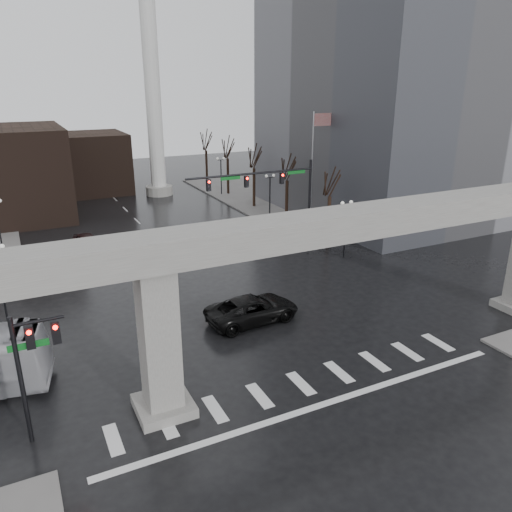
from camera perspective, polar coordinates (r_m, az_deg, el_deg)
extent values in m
plane|color=black|center=(27.53, 4.04, -13.28)|extent=(160.00, 160.00, 0.00)
cube|color=slate|center=(69.10, 7.69, 7.01)|extent=(28.00, 36.00, 0.15)
cube|color=#97958F|center=(24.15, 4.49, 2.88)|extent=(48.00, 2.20, 1.40)
cube|color=#97958F|center=(23.32, -10.99, -9.70)|extent=(1.60, 1.60, 7.30)
cube|color=#97958F|center=(25.14, -10.47, -16.48)|extent=(2.60, 2.60, 0.50)
cube|color=slate|center=(61.08, 16.11, 24.62)|extent=(22.00, 26.00, 42.00)
cube|color=black|center=(73.32, -18.60, 10.03)|extent=(10.00, 10.00, 8.00)
cylinder|color=silver|center=(68.21, -11.82, 19.28)|extent=(2.00, 2.00, 30.00)
cylinder|color=#97958F|center=(69.70, -11.00, 7.38)|extent=(3.60, 3.60, 1.20)
cylinder|color=black|center=(47.14, 6.12, 6.09)|extent=(0.24, 0.24, 8.00)
cylinder|color=black|center=(43.61, -0.50, 9.40)|extent=(12.00, 0.18, 0.18)
cube|color=black|center=(45.10, 2.97, 8.87)|extent=(0.35, 0.30, 1.00)
cube|color=black|center=(43.52, -1.10, 8.50)|extent=(0.35, 0.30, 1.00)
cube|color=black|center=(42.17, -5.44, 8.06)|extent=(0.35, 0.30, 1.00)
sphere|color=#FF0C05|center=(44.89, 3.09, 9.21)|extent=(0.20, 0.20, 0.20)
cube|color=#0D5C1B|center=(45.76, 4.64, 9.56)|extent=(1.80, 0.05, 0.35)
cube|color=#0D5C1B|center=(42.82, -2.94, 8.91)|extent=(1.80, 0.05, 0.35)
cylinder|color=black|center=(23.57, -25.25, -12.89)|extent=(0.20, 0.20, 6.00)
cylinder|color=black|center=(22.35, -23.65, -6.83)|extent=(2.00, 0.14, 0.14)
cube|color=black|center=(22.63, -24.44, -8.46)|extent=(0.35, 0.30, 1.00)
cube|color=black|center=(22.64, -21.91, -8.08)|extent=(0.35, 0.30, 1.00)
cube|color=#0D5C1B|center=(22.79, -24.57, -9.28)|extent=(1.60, 0.05, 0.30)
cylinder|color=silver|center=(50.53, 6.38, 9.31)|extent=(0.12, 0.12, 12.00)
cube|color=red|center=(50.43, 7.60, 15.20)|extent=(2.00, 0.03, 1.20)
cylinder|color=black|center=(44.13, 10.14, 2.80)|extent=(0.14, 0.14, 4.80)
cube|color=black|center=(43.52, 10.32, 5.76)|extent=(0.90, 0.06, 0.06)
sphere|color=silver|center=(43.21, 9.85, 5.97)|extent=(0.32, 0.32, 0.32)
sphere|color=silver|center=(43.74, 10.81, 6.07)|extent=(0.32, 0.32, 0.32)
cylinder|color=black|center=(55.59, 1.59, 6.57)|extent=(0.14, 0.14, 4.80)
cube|color=black|center=(55.11, 1.61, 8.95)|extent=(0.90, 0.06, 0.06)
sphere|color=silver|center=(54.86, 1.19, 9.12)|extent=(0.32, 0.32, 0.32)
sphere|color=silver|center=(55.28, 2.03, 9.19)|extent=(0.32, 0.32, 0.32)
cylinder|color=black|center=(68.01, -4.00, 8.94)|extent=(0.14, 0.14, 4.80)
cube|color=black|center=(67.61, -4.05, 10.90)|extent=(0.90, 0.06, 0.06)
sphere|color=silver|center=(67.42, -4.42, 11.03)|extent=(0.32, 0.32, 0.32)
sphere|color=silver|center=(67.75, -3.70, 11.09)|extent=(0.32, 0.32, 0.32)
cylinder|color=black|center=(36.09, -27.12, -2.97)|extent=(0.14, 0.14, 4.80)
sphere|color=silver|center=(35.27, -27.03, 0.97)|extent=(0.32, 0.32, 0.32)
sphere|color=silver|center=(48.85, -27.24, 5.64)|extent=(0.32, 0.32, 0.32)
cylinder|color=black|center=(47.84, 8.28, 4.06)|extent=(0.34, 0.34, 4.55)
cylinder|color=black|center=(46.99, 8.50, 8.46)|extent=(0.12, 1.52, 2.98)
cylinder|color=black|center=(47.52, 8.82, 8.27)|extent=(0.83, 1.14, 2.51)
cylinder|color=black|center=(54.37, 3.52, 6.17)|extent=(0.34, 0.34, 4.66)
cylinder|color=black|center=(53.62, 3.60, 10.14)|extent=(0.12, 1.55, 3.05)
cylinder|color=black|center=(54.12, 3.93, 9.97)|extent=(0.85, 1.16, 2.57)
cylinder|color=black|center=(61.26, -0.23, 7.78)|extent=(0.34, 0.34, 4.76)
cylinder|color=black|center=(60.58, -0.23, 11.40)|extent=(0.12, 1.59, 3.11)
cylinder|color=black|center=(61.05, 0.09, 11.24)|extent=(0.86, 1.18, 2.62)
cylinder|color=black|center=(68.38, -3.22, 9.04)|extent=(0.34, 0.34, 4.87)
cylinder|color=black|center=(67.77, -3.29, 12.37)|extent=(0.12, 1.62, 3.18)
cylinder|color=black|center=(68.22, -2.97, 12.21)|extent=(0.88, 1.20, 2.68)
cylinder|color=black|center=(75.68, -5.66, 10.04)|extent=(0.34, 0.34, 4.97)
cylinder|color=black|center=(75.12, -5.77, 13.12)|extent=(0.12, 1.65, 3.25)
cylinder|color=black|center=(75.56, -5.47, 12.97)|extent=(0.89, 1.23, 2.74)
imported|color=black|center=(32.44, -0.40, -6.10)|extent=(6.31, 3.21, 1.71)
imported|color=black|center=(48.12, -18.66, 1.44)|extent=(2.42, 4.75, 1.55)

